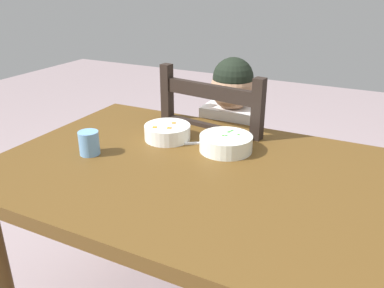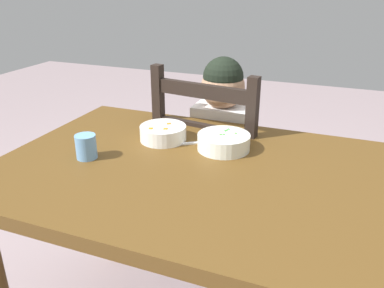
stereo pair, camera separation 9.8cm
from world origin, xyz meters
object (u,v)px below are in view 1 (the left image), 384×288
at_px(bowl_of_carrots, 167,132).
at_px(bowl_of_peas, 226,143).
at_px(dining_chair, 225,179).
at_px(drinking_cup, 89,143).
at_px(dining_table, 197,202).
at_px(child_figure, 228,140).
at_px(spoon, 183,143).

bearing_deg(bowl_of_carrots, bowl_of_peas, 0.04).
distance_m(dining_chair, drinking_cup, 0.65).
distance_m(dining_chair, bowl_of_carrots, 0.43).
bearing_deg(dining_table, bowl_of_peas, 80.58).
distance_m(dining_table, bowl_of_carrots, 0.28).
bearing_deg(bowl_of_peas, drinking_cup, -149.58).
height_order(child_figure, bowl_of_carrots, child_figure).
bearing_deg(spoon, dining_chair, 84.63).
bearing_deg(dining_chair, bowl_of_carrots, -108.34).
bearing_deg(spoon, drinking_cup, -138.54).
xyz_separation_m(child_figure, spoon, (-0.04, -0.31, 0.10)).
relative_size(dining_chair, bowl_of_carrots, 6.00).
xyz_separation_m(dining_table, child_figure, (-0.08, 0.45, 0.02)).
relative_size(dining_table, child_figure, 1.25).
xyz_separation_m(child_figure, bowl_of_carrots, (-0.11, -0.29, 0.12)).
distance_m(dining_chair, bowl_of_peas, 0.44).
distance_m(child_figure, drinking_cup, 0.58).
height_order(dining_table, child_figure, child_figure).
relative_size(bowl_of_carrots, drinking_cup, 2.09).
bearing_deg(dining_chair, spoon, -95.37).
bearing_deg(bowl_of_carrots, drinking_cup, -125.59).
xyz_separation_m(dining_chair, child_figure, (0.01, -0.01, 0.18)).
bearing_deg(dining_table, drinking_cup, -169.67).
bearing_deg(dining_table, child_figure, 100.29).
xyz_separation_m(child_figure, drinking_cup, (-0.26, -0.51, 0.13)).
bearing_deg(bowl_of_peas, bowl_of_carrots, -179.96).
relative_size(dining_table, bowl_of_carrots, 7.67).
height_order(bowl_of_carrots, spoon, bowl_of_carrots).
xyz_separation_m(dining_table, bowl_of_carrots, (-0.19, 0.15, 0.14)).
distance_m(bowl_of_peas, bowl_of_carrots, 0.21).
bearing_deg(bowl_of_carrots, dining_chair, 71.66).
bearing_deg(child_figure, bowl_of_peas, -70.04).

